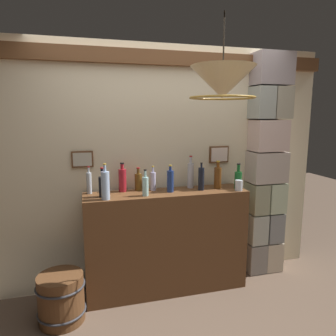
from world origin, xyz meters
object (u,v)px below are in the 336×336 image
(liquor_bottle_gin, at_px, (201,179))
(liquor_bottle_tequila, at_px, (138,181))
(liquor_bottle_rum, at_px, (170,181))
(liquor_bottle_bourbon, at_px, (105,185))
(liquor_bottle_whiskey, at_px, (103,186))
(glass_tumbler_rocks, at_px, (239,185))
(liquor_bottle_rye, at_px, (191,175))
(pendant_lamp, at_px, (223,83))
(wooden_barrel, at_px, (61,298))
(liquor_bottle_vermouth, at_px, (238,179))
(liquor_bottle_sherry, at_px, (89,183))
(liquor_bottle_scotch, at_px, (122,180))
(liquor_bottle_amaro, at_px, (145,186))
(liquor_bottle_vodka, at_px, (218,177))
(liquor_bottle_mezcal, at_px, (153,181))

(liquor_bottle_gin, bearing_deg, liquor_bottle_tequila, 165.94)
(liquor_bottle_rum, distance_m, liquor_bottle_bourbon, 0.65)
(liquor_bottle_whiskey, distance_m, glass_tumbler_rocks, 1.34)
(liquor_bottle_rum, xyz_separation_m, glass_tumbler_rocks, (0.68, -0.13, -0.06))
(liquor_bottle_rye, bearing_deg, pendant_lamp, -91.86)
(liquor_bottle_rum, relative_size, wooden_barrel, 0.63)
(liquor_bottle_rye, relative_size, wooden_barrel, 0.79)
(liquor_bottle_rye, height_order, pendant_lamp, pendant_lamp)
(liquor_bottle_tequila, height_order, liquor_bottle_vermouth, liquor_bottle_vermouth)
(liquor_bottle_sherry, relative_size, pendant_lamp, 0.43)
(glass_tumbler_rocks, bearing_deg, liquor_bottle_scotch, 166.86)
(liquor_bottle_amaro, bearing_deg, liquor_bottle_vodka, 7.43)
(liquor_bottle_vermouth, bearing_deg, liquor_bottle_bourbon, -176.66)
(liquor_bottle_amaro, relative_size, wooden_barrel, 0.59)
(liquor_bottle_tequila, xyz_separation_m, pendant_lamp, (0.52, -0.81, 0.90))
(liquor_bottle_rye, bearing_deg, liquor_bottle_sherry, 178.67)
(liquor_bottle_rye, distance_m, wooden_barrel, 1.67)
(liquor_bottle_rye, distance_m, liquor_bottle_rum, 0.28)
(pendant_lamp, bearing_deg, liquor_bottle_tequila, 122.83)
(glass_tumbler_rocks, height_order, wooden_barrel, glass_tumbler_rocks)
(liquor_bottle_vodka, relative_size, pendant_lamp, 0.46)
(liquor_bottle_vodka, relative_size, liquor_bottle_vermouth, 1.10)
(liquor_bottle_gin, xyz_separation_m, pendant_lamp, (-0.10, -0.65, 0.87))
(wooden_barrel, bearing_deg, liquor_bottle_vodka, 9.70)
(liquor_bottle_gin, relative_size, pendant_lamp, 0.45)
(liquor_bottle_whiskey, distance_m, liquor_bottle_mezcal, 0.52)
(liquor_bottle_rum, height_order, wooden_barrel, liquor_bottle_rum)
(liquor_bottle_scotch, height_order, liquor_bottle_mezcal, liquor_bottle_scotch)
(liquor_bottle_tequila, xyz_separation_m, liquor_bottle_vermouth, (1.01, -0.19, 0.01))
(liquor_bottle_whiskey, relative_size, glass_tumbler_rocks, 2.60)
(liquor_bottle_rye, relative_size, liquor_bottle_sherry, 1.26)
(liquor_bottle_bourbon, bearing_deg, liquor_bottle_mezcal, 25.20)
(liquor_bottle_vodka, height_order, liquor_bottle_vermouth, liquor_bottle_vodka)
(liquor_bottle_tequila, bearing_deg, liquor_bottle_rum, -26.38)
(liquor_bottle_bourbon, relative_size, glass_tumbler_rocks, 3.08)
(liquor_bottle_scotch, distance_m, wooden_barrel, 1.19)
(liquor_bottle_rum, distance_m, pendant_lamp, 1.12)
(liquor_bottle_tequila, relative_size, pendant_lamp, 0.38)
(liquor_bottle_tequila, relative_size, liquor_bottle_gin, 0.83)
(liquor_bottle_whiskey, bearing_deg, liquor_bottle_mezcal, 14.20)
(liquor_bottle_tequila, relative_size, liquor_bottle_bourbon, 0.71)
(liquor_bottle_bourbon, bearing_deg, liquor_bottle_amaro, 5.86)
(liquor_bottle_scotch, bearing_deg, liquor_bottle_rye, -2.01)
(liquor_bottle_amaro, xyz_separation_m, liquor_bottle_sherry, (-0.51, 0.22, 0.01))
(liquor_bottle_gin, bearing_deg, liquor_bottle_sherry, 172.34)
(liquor_bottle_scotch, height_order, liquor_bottle_tequila, liquor_bottle_scotch)
(liquor_bottle_bourbon, xyz_separation_m, wooden_barrel, (-0.42, -0.13, -0.96))
(liquor_bottle_gin, height_order, pendant_lamp, pendant_lamp)
(liquor_bottle_rye, height_order, liquor_bottle_tequila, liquor_bottle_rye)
(liquor_bottle_vodka, xyz_separation_m, wooden_barrel, (-1.58, -0.27, -0.95))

